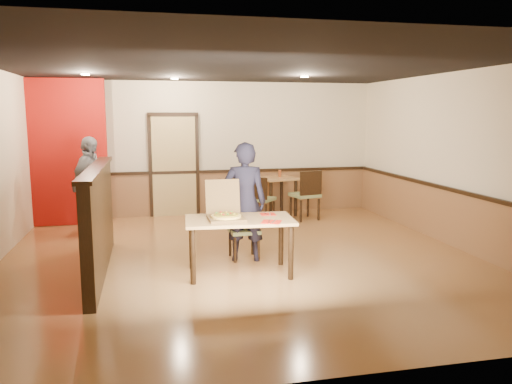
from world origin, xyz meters
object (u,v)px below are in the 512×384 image
pizza_box (226,214)px  condiment (280,173)px  side_chair_right (307,193)px  passerby (90,185)px  side_chair_left (260,197)px  diner (245,202)px  diner_chair (243,227)px  side_table (276,186)px  main_table (239,227)px

pizza_box → condiment: (1.75, 3.77, 0.06)m
side_chair_right → passerby: size_ratio=0.58×
side_chair_left → diner: (-0.80, -2.52, 0.37)m
diner_chair → diner: size_ratio=0.49×
side_chair_right → pizza_box: size_ratio=1.83×
diner_chair → passerby: (-2.37, 2.07, 0.40)m
side_chair_left → condiment: condiment is taller
side_chair_left → side_table: size_ratio=0.99×
diner_chair → passerby: bearing=136.4°
side_chair_left → side_table: side_chair_left is taller
condiment → main_table: bearing=-112.5°
pizza_box → side_chair_right: bearing=54.9°
main_table → side_table: bearing=72.1°
main_table → passerby: passerby is taller
passerby → side_chair_left: bearing=-60.7°
passerby → side_chair_right: bearing=-62.2°
side_chair_left → condiment: size_ratio=6.08×
diner_chair → main_table: bearing=-106.7°
side_chair_right → side_table: bearing=-66.2°
main_table → condiment: (1.57, 3.78, 0.23)m
side_chair_right → passerby: passerby is taller
diner → condiment: size_ratio=11.54×
side_chair_right → diner: 3.07m
diner_chair → diner: 0.43m
diner → passerby: 3.24m
side_chair_right → side_table: size_ratio=1.10×
side_chair_left → condiment: 0.95m
passerby → condiment: (3.74, 0.95, 0.01)m
side_chair_right → condiment: (-0.38, 0.67, 0.33)m
side_table → diner_chair: bearing=-113.4°
main_table → side_table: size_ratio=1.59×
main_table → diner: bearing=76.7°
side_table → pizza_box: (-1.67, -3.73, 0.20)m
side_table → passerby: size_ratio=0.53×
pizza_box → condiment: 4.16m
side_chair_left → passerby: size_ratio=0.52×
passerby → diner_chair: bearing=-107.3°
passerby → pizza_box: (2.00, -2.83, -0.05)m
pizza_box → condiment: pizza_box is taller
diner → side_chair_right: bearing=-112.2°
main_table → side_chair_left: (0.99, 3.14, -0.15)m
main_table → diner: 0.69m
side_table → passerby: passerby is taller
diner_chair → condiment: (1.37, 3.02, 0.42)m
diner → diner_chair: bearing=-78.1°
main_table → side_chair_right: 3.68m
diner_chair → side_table: 3.25m
condiment → pizza_box: bearing=-114.9°
side_chair_left → passerby: bearing=44.5°
diner → condiment: 3.45m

